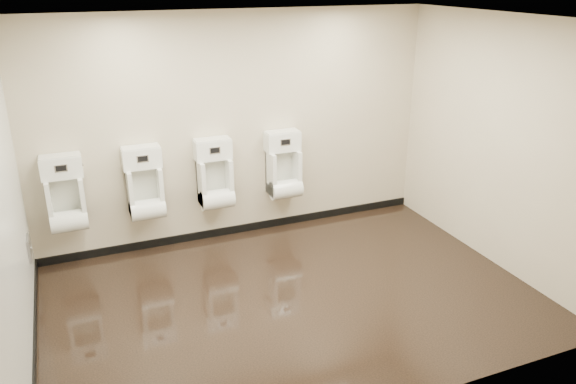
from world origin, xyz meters
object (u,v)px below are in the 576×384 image
Objects in this scene: urinal_2 at (215,179)px; urinal_0 at (66,199)px; access_panel at (29,248)px; urinal_1 at (145,188)px; urinal_3 at (284,170)px.

urinal_0 is at bearing 180.00° from urinal_2.
access_panel is 0.67m from urinal_0.
urinal_0 reaches higher than access_panel.
urinal_1 is at bearing 180.00° from urinal_2.
access_panel is 0.30× the size of urinal_1.
urinal_3 is at bearing 0.00° from urinal_1.
urinal_2 is (2.13, 0.40, 0.34)m from access_panel.
urinal_0 is (0.42, 0.40, 0.34)m from access_panel.
urinal_3 is at bearing 7.53° from access_panel.
access_panel is 1.39m from urinal_1.
urinal_2 is at bearing 0.00° from urinal_0.
urinal_0 is 2.61m from urinal_3.
urinal_1 and urinal_2 have the same top height.
urinal_2 reaches higher than access_panel.
urinal_1 is (0.86, 0.00, 0.00)m from urinal_0.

